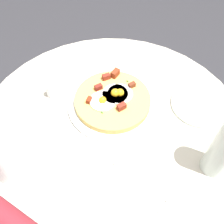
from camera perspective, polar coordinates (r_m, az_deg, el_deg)
The scene contains 10 objects.
ground_plane at distance 1.51m, azimuth -0.08°, elevation -18.53°, with size 6.00×6.00×0.00m, color #2D2D33.
dining_table at distance 1.00m, azimuth -0.11°, elevation -8.73°, with size 0.89×0.89×0.73m.
pizza_plate at distance 0.90m, azimuth 0.12°, elevation 1.86°, with size 0.30×0.30×0.01m, color white.
breakfast_pizza at distance 0.89m, azimuth 0.13°, elevation 2.75°, with size 0.25×0.25×0.05m.
bread_plate at distance 0.94m, azimuth 18.25°, elevation 1.51°, with size 0.19×0.19×0.01m, color silver.
napkin at distance 0.76m, azimuth 5.16°, elevation -15.54°, with size 0.17×0.14×0.00m, color white.
fork at distance 0.76m, azimuth 5.98°, elevation -14.40°, with size 0.18×0.01×0.01m, color silver.
knife at distance 0.75m, azimuth 4.37°, elevation -16.44°, with size 0.18×0.01×0.01m, color silver.
water_glass at distance 0.78m, azimuth -22.82°, elevation -9.98°, with size 0.07×0.07×0.13m, color silver.
salt_shaker at distance 0.93m, azimuth -13.15°, elevation 4.51°, with size 0.03×0.03×0.05m, color white.
Camera 1 is at (-0.44, -0.15, 1.44)m, focal length 42.45 mm.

